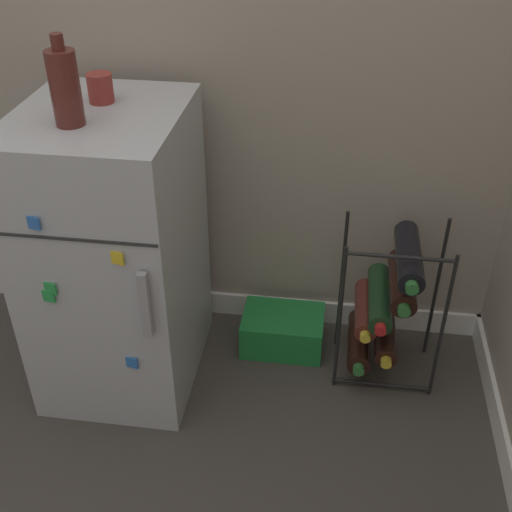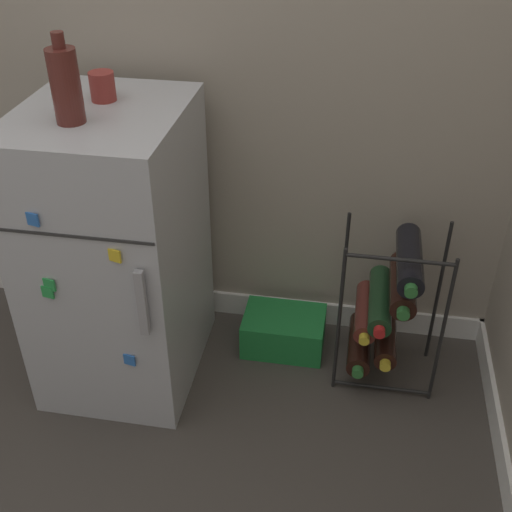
{
  "view_description": "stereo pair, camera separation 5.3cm",
  "coord_description": "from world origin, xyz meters",
  "px_view_note": "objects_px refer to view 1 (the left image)",
  "views": [
    {
      "loc": [
        0.43,
        -1.32,
        1.56
      ],
      "look_at": [
        0.2,
        0.3,
        0.46
      ],
      "focal_mm": 45.0,
      "sensor_mm": 36.0,
      "label": 1
    },
    {
      "loc": [
        0.48,
        -1.31,
        1.56
      ],
      "look_at": [
        0.2,
        0.3,
        0.46
      ],
      "focal_mm": 45.0,
      "sensor_mm": 36.0,
      "label": 2
    }
  ],
  "objects_px": {
    "mini_fridge": "(117,254)",
    "wine_rack": "(385,302)",
    "soda_box": "(283,330)",
    "fridge_top_cup": "(100,88)",
    "fridge_top_bottle": "(65,87)"
  },
  "relations": [
    {
      "from": "wine_rack",
      "to": "soda_box",
      "type": "height_order",
      "value": "wine_rack"
    },
    {
      "from": "mini_fridge",
      "to": "fridge_top_cup",
      "type": "bearing_deg",
      "value": 96.83
    },
    {
      "from": "wine_rack",
      "to": "fridge_top_cup",
      "type": "bearing_deg",
      "value": -178.5
    },
    {
      "from": "wine_rack",
      "to": "fridge_top_bottle",
      "type": "relative_size",
      "value": 2.39
    },
    {
      "from": "fridge_top_bottle",
      "to": "mini_fridge",
      "type": "bearing_deg",
      "value": 68.92
    },
    {
      "from": "fridge_top_cup",
      "to": "wine_rack",
      "type": "bearing_deg",
      "value": 1.5
    },
    {
      "from": "mini_fridge",
      "to": "wine_rack",
      "type": "xyz_separation_m",
      "value": [
        0.84,
        0.1,
        -0.17
      ]
    },
    {
      "from": "mini_fridge",
      "to": "wine_rack",
      "type": "relative_size",
      "value": 1.67
    },
    {
      "from": "mini_fridge",
      "to": "fridge_top_cup",
      "type": "height_order",
      "value": "fridge_top_cup"
    },
    {
      "from": "mini_fridge",
      "to": "soda_box",
      "type": "bearing_deg",
      "value": 18.83
    },
    {
      "from": "soda_box",
      "to": "fridge_top_cup",
      "type": "height_order",
      "value": "fridge_top_cup"
    },
    {
      "from": "soda_box",
      "to": "fridge_top_cup",
      "type": "xyz_separation_m",
      "value": [
        -0.52,
        -0.1,
        0.89
      ]
    },
    {
      "from": "mini_fridge",
      "to": "fridge_top_cup",
      "type": "relative_size",
      "value": 11.52
    },
    {
      "from": "fridge_top_cup",
      "to": "fridge_top_bottle",
      "type": "xyz_separation_m",
      "value": [
        -0.02,
        -0.17,
        0.06
      ]
    },
    {
      "from": "soda_box",
      "to": "mini_fridge",
      "type": "bearing_deg",
      "value": -161.17
    }
  ]
}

